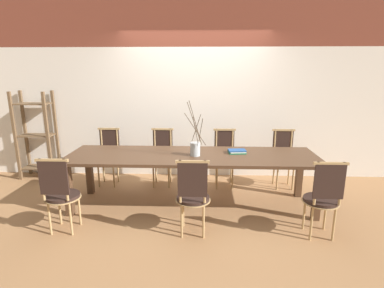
# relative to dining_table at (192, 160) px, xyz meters

# --- Properties ---
(ground_plane) EXTENTS (16.00, 16.00, 0.00)m
(ground_plane) POSITION_rel_dining_table_xyz_m (0.00, 0.00, -0.66)
(ground_plane) COLOR #9E7047
(wall_rear) EXTENTS (12.00, 0.06, 3.20)m
(wall_rear) POSITION_rel_dining_table_xyz_m (0.00, 1.30, 0.94)
(wall_rear) COLOR silver
(wall_rear) RESTS_ON ground_plane
(dining_table) EXTENTS (3.39, 0.94, 0.74)m
(dining_table) POSITION_rel_dining_table_xyz_m (0.00, 0.00, 0.00)
(dining_table) COLOR #4C3321
(dining_table) RESTS_ON ground_plane
(chair_near_leftend) EXTENTS (0.40, 0.40, 0.93)m
(chair_near_leftend) POSITION_rel_dining_table_xyz_m (-1.48, -0.78, -0.17)
(chair_near_leftend) COLOR black
(chair_near_leftend) RESTS_ON ground_plane
(chair_near_left) EXTENTS (0.40, 0.40, 0.93)m
(chair_near_left) POSITION_rel_dining_table_xyz_m (0.04, -0.78, -0.17)
(chair_near_left) COLOR black
(chair_near_left) RESTS_ON ground_plane
(chair_near_center) EXTENTS (0.40, 0.40, 0.93)m
(chair_near_center) POSITION_rel_dining_table_xyz_m (1.48, -0.78, -0.17)
(chair_near_center) COLOR black
(chair_near_center) RESTS_ON ground_plane
(chair_far_leftend) EXTENTS (0.40, 0.40, 0.93)m
(chair_far_leftend) POSITION_rel_dining_table_xyz_m (-1.41, 0.78, -0.17)
(chair_far_leftend) COLOR black
(chair_far_leftend) RESTS_ON ground_plane
(chair_far_left) EXTENTS (0.40, 0.40, 0.93)m
(chair_far_left) POSITION_rel_dining_table_xyz_m (-0.52, 0.78, -0.17)
(chair_far_left) COLOR black
(chair_far_left) RESTS_ON ground_plane
(chair_far_center) EXTENTS (0.40, 0.40, 0.93)m
(chair_far_center) POSITION_rel_dining_table_xyz_m (0.50, 0.78, -0.17)
(chair_far_center) COLOR black
(chair_far_center) RESTS_ON ground_plane
(chair_far_right) EXTENTS (0.40, 0.40, 0.93)m
(chair_far_right) POSITION_rel_dining_table_xyz_m (1.45, 0.78, -0.17)
(chair_far_right) COLOR black
(chair_far_right) RESTS_ON ground_plane
(vase_centerpiece) EXTENTS (0.28, 0.25, 0.75)m
(vase_centerpiece) POSITION_rel_dining_table_xyz_m (0.04, -0.04, 0.18)
(vase_centerpiece) COLOR #B2BCC1
(vase_centerpiece) RESTS_ON dining_table
(book_stack) EXTENTS (0.25, 0.21, 0.04)m
(book_stack) POSITION_rel_dining_table_xyz_m (0.62, 0.12, 0.10)
(book_stack) COLOR #1E6B4C
(book_stack) RESTS_ON dining_table
(shelving_rack) EXTENTS (0.61, 0.34, 1.52)m
(shelving_rack) POSITION_rel_dining_table_xyz_m (-2.75, 1.06, 0.09)
(shelving_rack) COLOR brown
(shelving_rack) RESTS_ON ground_plane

